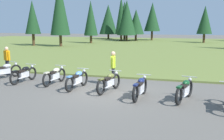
% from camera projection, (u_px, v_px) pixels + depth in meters
% --- Properties ---
extents(ground_plane, '(140.00, 140.00, 0.00)m').
position_uv_depth(ground_plane, '(108.00, 92.00, 12.15)').
color(ground_plane, '#605B54').
extents(grass_moorland, '(80.00, 44.00, 0.10)m').
position_uv_depth(grass_moorland, '(166.00, 47.00, 35.97)').
color(grass_moorland, olive).
rests_on(grass_moorland, ground).
extents(forest_treeline, '(41.52, 22.48, 8.79)m').
position_uv_depth(forest_treeline, '(180.00, 17.00, 44.78)').
color(forest_treeline, '#47331E').
rests_on(forest_treeline, ground).
extents(motorcycle_silver, '(0.99, 1.97, 0.88)m').
position_uv_depth(motorcycle_silver, '(4.00, 71.00, 15.20)').
color(motorcycle_silver, black).
rests_on(motorcycle_silver, ground).
extents(motorcycle_black, '(0.62, 2.10, 0.88)m').
position_uv_depth(motorcycle_black, '(24.00, 74.00, 14.20)').
color(motorcycle_black, black).
rests_on(motorcycle_black, ground).
extents(motorcycle_cream, '(0.62, 2.10, 0.88)m').
position_uv_depth(motorcycle_cream, '(55.00, 75.00, 13.77)').
color(motorcycle_cream, black).
rests_on(motorcycle_cream, ground).
extents(motorcycle_sky_blue, '(0.62, 2.10, 0.88)m').
position_uv_depth(motorcycle_sky_blue, '(77.00, 79.00, 12.78)').
color(motorcycle_sky_blue, black).
rests_on(motorcycle_sky_blue, ground).
extents(motorcycle_olive, '(0.68, 2.08, 0.88)m').
position_uv_depth(motorcycle_olive, '(109.00, 82.00, 12.22)').
color(motorcycle_olive, black).
rests_on(motorcycle_olive, ground).
extents(motorcycle_navy, '(0.62, 2.10, 0.88)m').
position_uv_depth(motorcycle_navy, '(140.00, 87.00, 11.17)').
color(motorcycle_navy, black).
rests_on(motorcycle_navy, ground).
extents(motorcycle_british_green, '(0.76, 2.06, 0.88)m').
position_uv_depth(motorcycle_british_green, '(185.00, 90.00, 10.77)').
color(motorcycle_british_green, black).
rests_on(motorcycle_british_green, ground).
extents(rider_checking_bike, '(0.30, 0.54, 1.67)m').
position_uv_depth(rider_checking_bike, '(113.00, 66.00, 13.41)').
color(rider_checking_bike, black).
rests_on(rider_checking_bike, ground).
extents(rider_with_back_turned, '(0.50, 0.36, 1.67)m').
position_uv_depth(rider_with_back_turned, '(7.00, 59.00, 16.18)').
color(rider_with_back_turned, '#2D2D38').
rests_on(rider_with_back_turned, ground).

